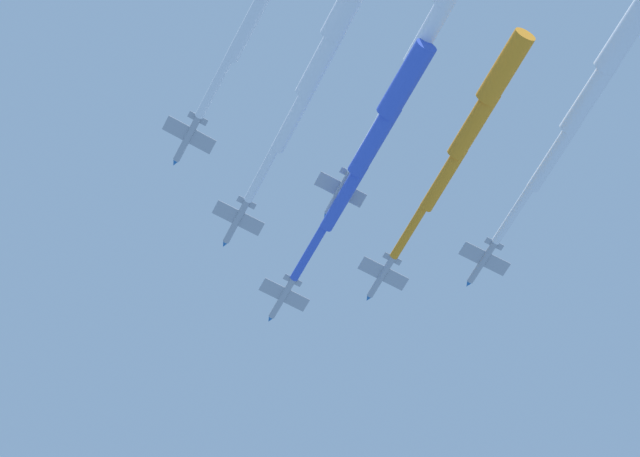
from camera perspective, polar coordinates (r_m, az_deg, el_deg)
jet_lead at (r=232.51m, az=2.08°, el=3.44°), size 47.73×35.90×3.95m
jet_port_inner at (r=225.85m, az=-0.02°, el=6.42°), size 44.72×34.46×4.04m
jet_starboard_inner at (r=233.36m, az=5.89°, el=4.00°), size 45.22×34.66×4.03m
jet_port_mid at (r=227.27m, az=4.21°, el=7.61°), size 45.02×34.81×4.05m
jet_port_outer at (r=232.20m, az=10.29°, el=5.05°), size 47.77×36.70×3.98m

